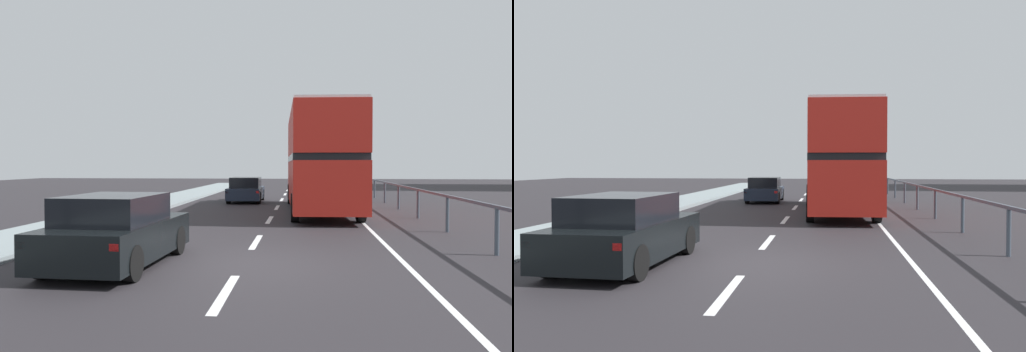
{
  "view_description": "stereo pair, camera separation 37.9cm",
  "coord_description": "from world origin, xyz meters",
  "views": [
    {
      "loc": [
        1.22,
        -10.12,
        2.03
      ],
      "look_at": [
        -0.25,
        5.35,
        1.66
      ],
      "focal_mm": 34.93,
      "sensor_mm": 36.0,
      "label": 1
    },
    {
      "loc": [
        1.6,
        -10.08,
        2.03
      ],
      "look_at": [
        -0.25,
        5.35,
        1.66
      ],
      "focal_mm": 34.93,
      "sensor_mm": 36.0,
      "label": 2
    }
  ],
  "objects": [
    {
      "name": "hatchback_car_near",
      "position": [
        -2.48,
        -0.52,
        0.68
      ],
      "size": [
        1.98,
        4.13,
        1.43
      ],
      "rotation": [
        0.0,
        0.0,
        -0.04
      ],
      "color": "black",
      "rests_on": "ground"
    },
    {
      "name": "lane_paint_markings",
      "position": [
        2.02,
        8.6,
        0.0
      ],
      "size": [
        3.43,
        46.0,
        0.01
      ],
      "color": "silver",
      "rests_on": "ground"
    },
    {
      "name": "sedan_car_ahead",
      "position": [
        -1.85,
        16.52,
        0.64
      ],
      "size": [
        1.82,
        4.03,
        1.33
      ],
      "rotation": [
        0.0,
        0.0,
        0.01
      ],
      "color": "#1C2535",
      "rests_on": "ground"
    },
    {
      "name": "bridge_side_railing",
      "position": [
        5.52,
        9.0,
        0.91
      ],
      "size": [
        0.1,
        42.0,
        1.12
      ],
      "color": "#444E5A",
      "rests_on": "ground"
    },
    {
      "name": "double_decker_bus_red",
      "position": [
        1.9,
        11.34,
        2.28
      ],
      "size": [
        2.99,
        11.12,
        4.26
      ],
      "rotation": [
        0.0,
        0.0,
        0.04
      ],
      "color": "#AF1E16",
      "rests_on": "ground"
    },
    {
      "name": "ground_plane",
      "position": [
        0.0,
        0.0,
        -0.05
      ],
      "size": [
        74.41,
        120.0,
        0.1
      ],
      "primitive_type": "cube",
      "color": "#292629"
    }
  ]
}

